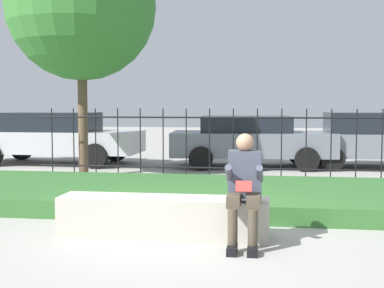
# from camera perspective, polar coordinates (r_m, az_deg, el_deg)

# --- Properties ---
(ground_plane) EXTENTS (60.00, 60.00, 0.00)m
(ground_plane) POSITION_cam_1_polar(r_m,az_deg,el_deg) (6.63, -0.58, -9.88)
(ground_plane) COLOR #9E9B93
(stone_bench) EXTENTS (2.58, 0.52, 0.49)m
(stone_bench) POSITION_cam_1_polar(r_m,az_deg,el_deg) (6.63, -3.06, -7.96)
(stone_bench) COLOR #B7B2A3
(stone_bench) RESTS_ON ground_plane
(person_seated_reader) EXTENTS (0.42, 0.73, 1.29)m
(person_seated_reader) POSITION_cam_1_polar(r_m,az_deg,el_deg) (6.13, 5.61, -4.32)
(person_seated_reader) COLOR black
(person_seated_reader) RESTS_ON ground_plane
(grass_berm) EXTENTS (9.80, 3.13, 0.26)m
(grass_berm) POSITION_cam_1_polar(r_m,az_deg,el_deg) (8.80, 1.75, -5.47)
(grass_berm) COLOR #33662D
(grass_berm) RESTS_ON ground_plane
(iron_fence) EXTENTS (7.80, 0.03, 1.53)m
(iron_fence) POSITION_cam_1_polar(r_m,az_deg,el_deg) (10.97, 3.15, -0.02)
(iron_fence) COLOR black
(iron_fence) RESTS_ON ground_plane
(car_parked_right) EXTENTS (4.76, 2.04, 1.40)m
(car_parked_right) POSITION_cam_1_polar(r_m,az_deg,el_deg) (14.40, 19.79, 0.52)
(car_parked_right) COLOR slate
(car_parked_right) RESTS_ON ground_plane
(car_parked_left) EXTENTS (4.60, 1.96, 1.39)m
(car_parked_left) POSITION_cam_1_polar(r_m,az_deg,el_deg) (14.91, -14.53, 0.78)
(car_parked_left) COLOR #B7B7BC
(car_parked_left) RESTS_ON ground_plane
(car_parked_center) EXTENTS (4.22, 2.08, 1.31)m
(car_parked_center) POSITION_cam_1_polar(r_m,az_deg,el_deg) (13.76, 6.29, 0.45)
(car_parked_center) COLOR slate
(car_parked_center) RESTS_ON ground_plane
(tree_behind_fence) EXTENTS (3.28, 3.28, 5.42)m
(tree_behind_fence) POSITION_cam_1_polar(r_m,az_deg,el_deg) (12.32, -11.74, 14.24)
(tree_behind_fence) COLOR brown
(tree_behind_fence) RESTS_ON ground_plane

